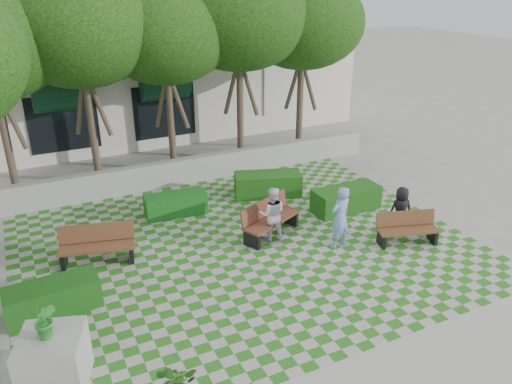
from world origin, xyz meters
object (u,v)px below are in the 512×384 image
bench_east (407,229)px  person_blue (340,218)px  bench_mid (270,219)px  hedge_east (346,199)px  hedge_midleft (176,204)px  person_dark (401,210)px  planter_back (54,359)px  person_white (272,214)px  hedge_west (53,297)px  hedge_midright (268,184)px  bench_west (97,245)px

bench_east → person_blue: bearing=177.6°
bench_mid → hedge_east: bearing=-17.3°
bench_east → hedge_midleft: size_ratio=0.95×
bench_east → hedge_east: 2.47m
bench_mid → person_dark: bearing=-47.1°
planter_back → person_dark: planter_back is taller
person_white → person_dark: bearing=-177.0°
hedge_midleft → hedge_west: hedge_west is taller
hedge_east → hedge_midright: (-1.68, 2.12, 0.01)m
planter_back → hedge_midleft: bearing=54.7°
bench_west → person_white: (4.62, -0.94, 0.31)m
hedge_midleft → person_dark: bearing=-35.6°
bench_west → person_dark: person_dark is taller
bench_mid → planter_back: size_ratio=1.14×
bench_east → person_white: 3.78m
hedge_midleft → person_dark: 6.77m
bench_mid → hedge_midright: bench_mid is taller
bench_east → person_white: (-3.29, 1.82, 0.36)m
bench_west → person_white: 4.72m
person_white → person_blue: bearing=162.9°
bench_east → hedge_midleft: (-5.23, 4.56, -0.10)m
bench_west → hedge_midright: 6.19m
hedge_east → hedge_midright: bearing=128.4°
bench_mid → hedge_midleft: bench_mid is taller
bench_mid → hedge_west: size_ratio=1.04×
bench_west → person_blue: bearing=-5.0°
bench_mid → hedge_west: (-5.95, -1.00, -0.15)m
hedge_west → person_blue: size_ratio=1.12×
planter_back → bench_mid: bearing=28.6°
person_blue → bench_west: bearing=-30.2°
bench_west → hedge_midright: bearing=31.2°
bench_west → hedge_midright: bench_west is taller
hedge_east → person_white: person_white is taller
hedge_west → person_dark: bearing=-2.8°
hedge_midright → person_white: (-1.30, -2.75, 0.41)m
bench_mid → person_dark: person_dark is taller
bench_west → person_white: bearing=2.7°
bench_east → hedge_midright: bench_east is taller
person_blue → person_dark: (2.10, -0.03, -0.20)m
bench_east → person_dark: 0.73m
hedge_midright → hedge_midleft: 3.24m
hedge_west → person_dark: (9.44, -0.47, 0.34)m
hedge_midright → bench_west: bearing=-163.0°
person_blue → person_dark: person_blue is taller
hedge_midleft → person_dark: size_ratio=1.36×
hedge_east → bench_east: bearing=-82.9°
planter_back → person_white: (6.06, 3.08, 0.18)m
planter_back → person_blue: (7.52, 1.91, 0.28)m
person_dark → hedge_midright: bearing=-44.8°
person_dark → hedge_west: bearing=12.6°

